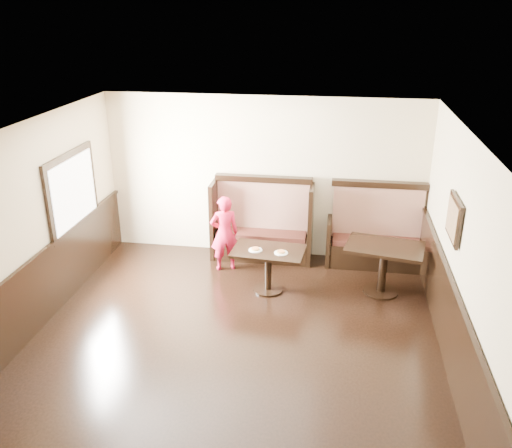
% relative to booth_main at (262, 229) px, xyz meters
% --- Properties ---
extents(ground, '(7.00, 7.00, 0.00)m').
position_rel_booth_main_xyz_m(ground, '(0.00, -3.30, -0.53)').
color(ground, black).
rests_on(ground, ground).
extents(room_shell, '(7.00, 7.00, 7.00)m').
position_rel_booth_main_xyz_m(room_shell, '(-0.30, -3.01, 0.14)').
color(room_shell, '#C7B890').
rests_on(room_shell, ground).
extents(booth_main, '(1.75, 0.72, 1.45)m').
position_rel_booth_main_xyz_m(booth_main, '(0.00, 0.00, 0.00)').
color(booth_main, black).
rests_on(booth_main, ground).
extents(booth_neighbor, '(1.65, 0.72, 1.45)m').
position_rel_booth_main_xyz_m(booth_neighbor, '(1.95, -0.00, -0.05)').
color(booth_neighbor, black).
rests_on(booth_neighbor, ground).
extents(table_main, '(1.14, 0.76, 0.69)m').
position_rel_booth_main_xyz_m(table_main, '(0.27, -1.21, 0.01)').
color(table_main, black).
rests_on(table_main, ground).
extents(table_neighbor, '(1.27, 0.96, 0.80)m').
position_rel_booth_main_xyz_m(table_neighbor, '(2.02, -1.01, 0.07)').
color(table_neighbor, black).
rests_on(table_neighbor, ground).
extents(child, '(0.55, 0.46, 1.30)m').
position_rel_booth_main_xyz_m(child, '(-0.55, -0.58, 0.12)').
color(child, red).
rests_on(child, ground).
extents(pizza_plate_left, '(0.21, 0.21, 0.04)m').
position_rel_booth_main_xyz_m(pizza_plate_left, '(0.07, -1.26, 0.18)').
color(pizza_plate_left, white).
rests_on(pizza_plate_left, table_main).
extents(pizza_plate_right, '(0.21, 0.21, 0.04)m').
position_rel_booth_main_xyz_m(pizza_plate_right, '(0.47, -1.30, 0.18)').
color(pizza_plate_right, white).
rests_on(pizza_plate_right, table_main).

